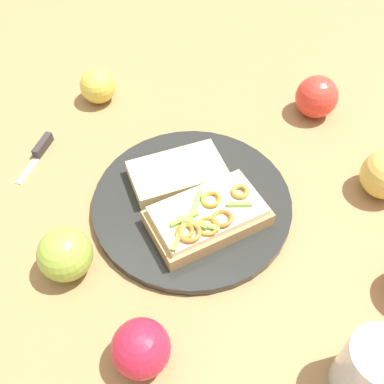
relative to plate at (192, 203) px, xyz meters
The scene contains 10 objects.
ground_plane 0.01m from the plate, ahead, with size 2.00×2.00×0.00m, color #987245.
plate is the anchor object (origin of this frame).
sandwich 0.06m from the plate, 140.35° to the left, with size 0.19×0.20×0.05m.
bread_slice_side 0.05m from the plate, 38.71° to the right, with size 0.15×0.09×0.03m, color beige.
apple_0 0.32m from the plate, 112.31° to the right, with size 0.08×0.08×0.08m, color red.
apple_1 0.25m from the plate, 99.39° to the left, with size 0.07×0.07×0.07m, color #B51D36.
apple_3 0.32m from the plate, 31.96° to the right, with size 0.07×0.07×0.07m, color gold.
apple_4 0.21m from the plate, 56.42° to the left, with size 0.08×0.08×0.08m, color #8BAC3B.
drinking_glass 0.34m from the plate, 150.66° to the left, with size 0.07×0.07×0.10m, color silver.
knife 0.29m from the plate, ahead, with size 0.02×0.11×0.02m.
Camera 1 is at (-0.18, 0.40, 0.58)m, focal length 42.64 mm.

